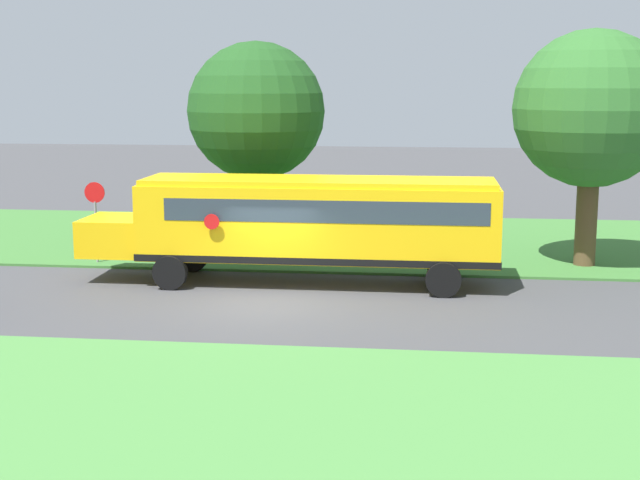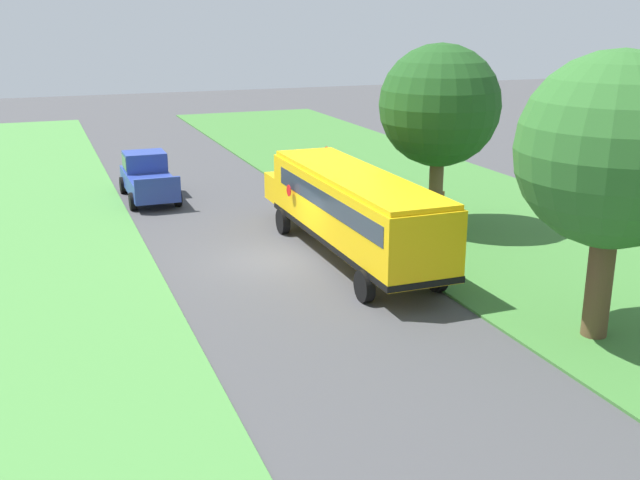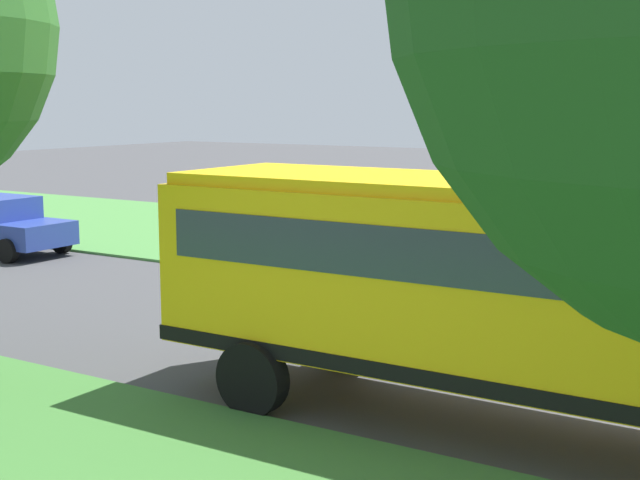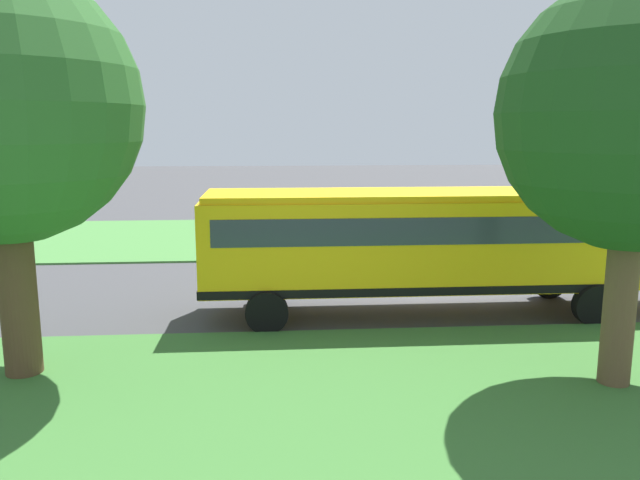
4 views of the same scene
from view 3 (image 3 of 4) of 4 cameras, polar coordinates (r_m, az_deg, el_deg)
school_bus at (r=11.00m, az=16.57°, el=-3.04°), size 2.84×12.42×3.16m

